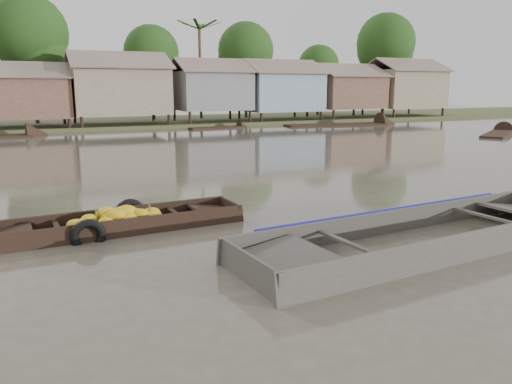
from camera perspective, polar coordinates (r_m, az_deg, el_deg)
name	(u,v)px	position (r m, az deg, el deg)	size (l,w,h in m)	color
ground	(268,250)	(9.25, 1.43, -6.62)	(120.00, 120.00, 0.00)	#514A3E
riverbank	(121,85)	(40.32, -15.23, 11.76)	(120.00, 12.47, 10.22)	#384723
banana_boat	(117,224)	(10.84, -15.65, -3.54)	(5.27, 1.52, 0.75)	black
viewer_boat	(426,242)	(10.02, 18.85, -5.41)	(7.93, 2.60, 0.63)	#3A3631
distant_boats	(202,133)	(32.87, -6.17, 6.69)	(45.52, 15.10, 0.35)	black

